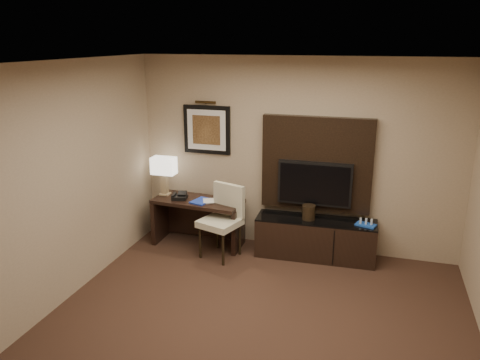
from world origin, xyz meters
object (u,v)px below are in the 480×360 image
at_px(desk, 198,222).
at_px(desk_phone, 180,196).
at_px(ice_bucket, 309,212).
at_px(tv, 315,184).
at_px(minibar_tray, 366,222).
at_px(desk_chair, 220,222).
at_px(table_lamp, 164,176).
at_px(credenza, 315,238).

distance_m(desk, desk_phone, 0.48).
bearing_deg(desk, ice_bucket, 5.32).
height_order(tv, minibar_tray, tv).
relative_size(desk, desk_chair, 1.25).
relative_size(desk_phone, ice_bucket, 1.03).
bearing_deg(table_lamp, minibar_tray, -1.17).
xyz_separation_m(tv, table_lamp, (-2.19, -0.11, -0.05)).
distance_m(desk, credenza, 1.70).
bearing_deg(desk_phone, tv, -3.08).
bearing_deg(desk_chair, minibar_tray, 27.64).
bearing_deg(credenza, minibar_tray, -4.80).
distance_m(tv, ice_bucket, 0.40).
distance_m(tv, minibar_tray, 0.85).
distance_m(desk_chair, table_lamp, 1.16).
xyz_separation_m(desk, tv, (1.64, 0.19, 0.68)).
xyz_separation_m(table_lamp, ice_bucket, (2.15, -0.05, -0.31)).
bearing_deg(table_lamp, desk_chair, -21.18).
bearing_deg(desk_chair, credenza, 33.71).
height_order(desk_phone, minibar_tray, desk_phone).
relative_size(credenza, table_lamp, 2.87).
bearing_deg(tv, credenza, -66.06).
relative_size(tv, table_lamp, 1.77).
bearing_deg(credenza, tv, 111.75).
relative_size(desk, table_lamp, 2.27).
bearing_deg(ice_bucket, credenza, 10.98).
height_order(credenza, tv, tv).
bearing_deg(ice_bucket, desk, -178.93).
distance_m(tv, desk_chair, 1.39).
bearing_deg(desk_phone, minibar_tray, -8.70).
relative_size(ice_bucket, minibar_tray, 0.78).
height_order(credenza, ice_bucket, ice_bucket).
xyz_separation_m(table_lamp, minibar_tray, (2.91, -0.06, -0.37)).
distance_m(table_lamp, minibar_tray, 2.93).
relative_size(credenza, minibar_tray, 6.35).
height_order(tv, desk_phone, tv).
bearing_deg(minibar_tray, ice_bucket, 179.26).
relative_size(tv, ice_bucket, 5.01).
xyz_separation_m(ice_bucket, minibar_tray, (0.76, -0.01, -0.05)).
height_order(desk_phone, ice_bucket, desk_phone).
distance_m(credenza, tv, 0.76).
xyz_separation_m(desk_phone, minibar_tray, (2.62, 0.07, -0.14)).
xyz_separation_m(desk_chair, table_lamp, (-0.99, 0.38, 0.46)).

